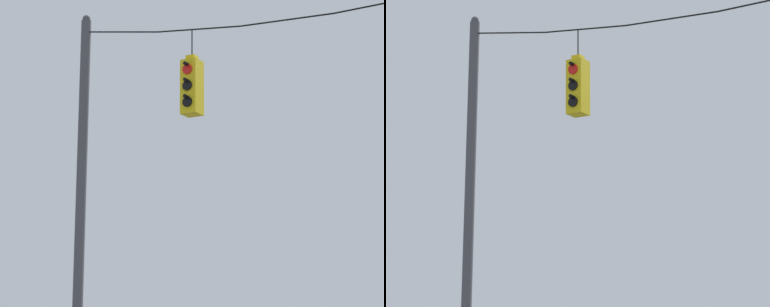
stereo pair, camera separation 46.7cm
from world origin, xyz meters
The scene contains 2 objects.
utility_pole_left centered at (-6.37, -0.39, 3.92)m, with size 0.21×0.21×7.87m.
traffic_light_over_intersection centered at (-3.78, -0.40, 5.88)m, with size 0.34×0.46×1.71m.
Camera 2 is at (3.39, -12.15, 1.67)m, focal length 70.00 mm.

